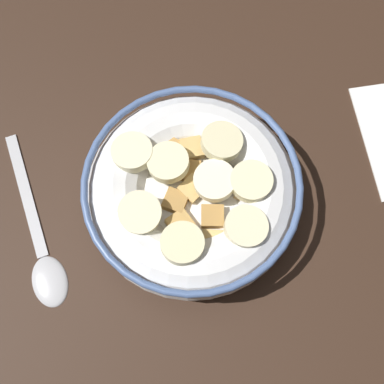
# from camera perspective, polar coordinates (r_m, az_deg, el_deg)

# --- Properties ---
(ground_plane) EXTENTS (1.28, 1.28, 0.02)m
(ground_plane) POSITION_cam_1_polar(r_m,az_deg,el_deg) (0.45, -0.00, -1.56)
(ground_plane) COLOR #332116
(cereal_bowl) EXTENTS (0.18, 0.18, 0.06)m
(cereal_bowl) POSITION_cam_1_polar(r_m,az_deg,el_deg) (0.41, 0.02, -0.06)
(cereal_bowl) COLOR white
(cereal_bowl) RESTS_ON ground_plane
(spoon) EXTENTS (0.17, 0.05, 0.01)m
(spoon) POSITION_cam_1_polar(r_m,az_deg,el_deg) (0.45, -17.18, -7.07)
(spoon) COLOR #B7B7BC
(spoon) RESTS_ON ground_plane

